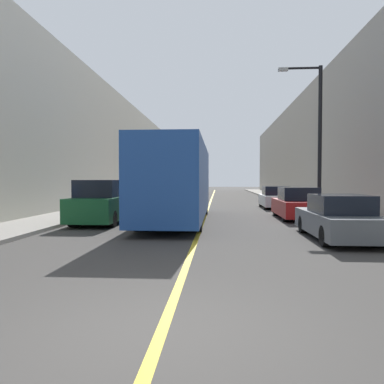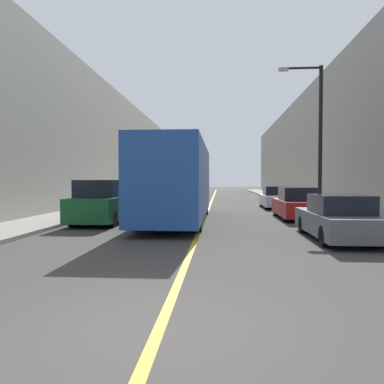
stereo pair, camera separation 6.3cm
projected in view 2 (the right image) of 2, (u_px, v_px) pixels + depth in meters
The scene contains 12 objects.
ground_plane at pixel (157, 335), 4.61m from camera, with size 200.00×200.00×0.00m, color #3F3D3A.
sidewalk_left at pixel (137, 200), 35.04m from camera, with size 2.69×72.00×0.14m, color gray.
sidewalk_right at pixel (289, 200), 33.98m from camera, with size 2.69×72.00×0.14m, color gray.
building_row_left at pixel (102, 148), 35.13m from camera, with size 4.00×72.00×9.83m, color #B7B2A3.
building_row_right at pixel (327, 146), 33.57m from camera, with size 4.00×72.00×10.01m, color gray.
road_center_line at pixel (212, 201), 34.51m from camera, with size 0.16×72.00×0.01m, color gold.
bus at pixel (178, 181), 17.29m from camera, with size 2.54×11.18×3.49m.
parked_suv_left at pixel (103, 203), 16.57m from camera, with size 1.90×4.85×1.91m.
car_right_near at pixel (338, 219), 11.96m from camera, with size 1.79×4.59×1.45m.
car_right_mid at pixel (298, 205), 18.32m from camera, with size 1.89×4.50×1.56m.
car_right_far at pixel (276, 198), 25.31m from camera, with size 1.82×4.27×1.49m.
street_lamp_right at pixel (317, 131), 19.40m from camera, with size 2.27×0.24×7.68m.
Camera 2 is at (0.78, -4.51, 1.92)m, focal length 35.00 mm.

